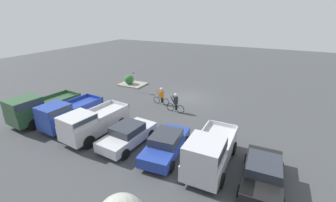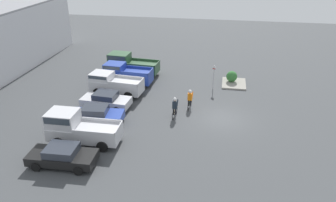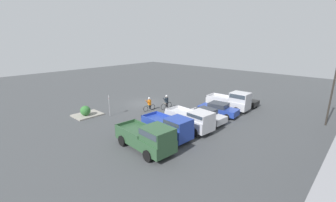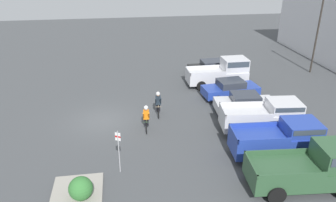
# 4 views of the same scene
# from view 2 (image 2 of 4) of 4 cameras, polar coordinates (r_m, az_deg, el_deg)

# --- Properties ---
(ground_plane) EXTENTS (80.00, 80.00, 0.00)m
(ground_plane) POSITION_cam_2_polar(r_m,az_deg,el_deg) (27.49, 9.35, -3.04)
(ground_plane) COLOR #424447
(sedan_0) EXTENTS (2.14, 4.45, 1.35)m
(sedan_0) POSITION_cam_2_polar(r_m,az_deg,el_deg) (22.52, -17.92, -9.05)
(sedan_0) COLOR black
(sedan_0) RESTS_ON ground_plane
(pickup_truck_0) EXTENTS (2.23, 5.21, 2.35)m
(pickup_truck_0) POSITION_cam_2_polar(r_m,az_deg,el_deg) (24.41, -15.54, -4.40)
(pickup_truck_0) COLOR silver
(pickup_truck_0) RESTS_ON ground_plane
(sedan_1) EXTENTS (2.30, 4.57, 1.46)m
(sedan_1) POSITION_cam_2_polar(r_m,az_deg,el_deg) (26.76, -12.54, -2.39)
(sedan_1) COLOR #233D9E
(sedan_1) RESTS_ON ground_plane
(sedan_2) EXTENTS (2.26, 4.38, 1.44)m
(sedan_2) POSITION_cam_2_polar(r_m,az_deg,el_deg) (29.12, -10.76, 0.15)
(sedan_2) COLOR silver
(sedan_2) RESTS_ON ground_plane
(pickup_truck_1) EXTENTS (2.53, 5.11, 2.10)m
(pickup_truck_1) POSITION_cam_2_polar(r_m,az_deg,el_deg) (31.47, -9.49, 3.00)
(pickup_truck_1) COLOR silver
(pickup_truck_1) RESTS_ON ground_plane
(pickup_truck_2) EXTENTS (2.37, 4.94, 2.12)m
(pickup_truck_2) POSITION_cam_2_polar(r_m,az_deg,el_deg) (33.82, -7.42, 4.74)
(pickup_truck_2) COLOR #233D9E
(pickup_truck_2) RESTS_ON ground_plane
(pickup_truck_3) EXTENTS (2.58, 5.59, 2.30)m
(pickup_truck_3) POSITION_cam_2_polar(r_m,az_deg,el_deg) (36.44, -6.78, 6.46)
(pickup_truck_3) COLOR #2D5133
(pickup_truck_3) RESTS_ON ground_plane
(cyclist_0) EXTENTS (1.78, 0.49, 1.71)m
(cyclist_0) POSITION_cam_2_polar(r_m,az_deg,el_deg) (28.68, 3.83, 0.50)
(cyclist_0) COLOR black
(cyclist_0) RESTS_ON ground_plane
(cyclist_1) EXTENTS (1.79, 0.48, 1.78)m
(cyclist_1) POSITION_cam_2_polar(r_m,az_deg,el_deg) (27.03, 1.19, -1.04)
(cyclist_1) COLOR black
(cyclist_1) RESTS_ON ground_plane
(fire_lane_sign) EXTENTS (0.16, 0.28, 2.47)m
(fire_lane_sign) POSITION_cam_2_polar(r_m,az_deg,el_deg) (32.43, 7.96, 4.50)
(fire_lane_sign) COLOR #9E9EA3
(fire_lane_sign) RESTS_ON ground_plane
(curb_island) EXTENTS (3.01, 2.39, 0.15)m
(curb_island) POSITION_cam_2_polar(r_m,az_deg,el_deg) (34.48, 11.40, 3.01)
(curb_island) COLOR gray
(curb_island) RESTS_ON ground_plane
(shrub) EXTENTS (1.12, 1.12, 1.12)m
(shrub) POSITION_cam_2_polar(r_m,az_deg,el_deg) (34.55, 11.04, 4.22)
(shrub) COLOR #337033
(shrub) RESTS_ON curb_island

